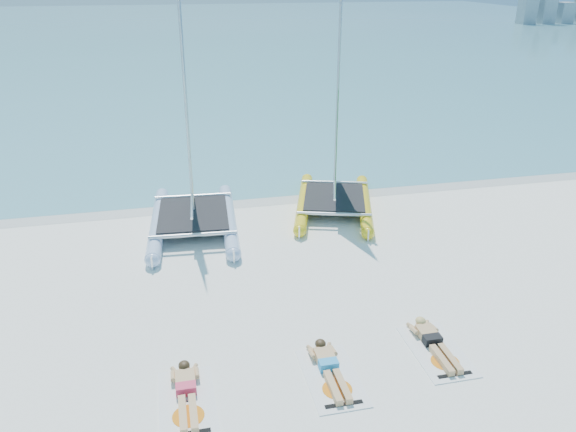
{
  "coord_description": "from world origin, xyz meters",
  "views": [
    {
      "loc": [
        -2.67,
        -11.83,
        7.09
      ],
      "look_at": [
        0.23,
        1.2,
        1.2
      ],
      "focal_mm": 35.0,
      "sensor_mm": 36.0,
      "label": 1
    }
  ],
  "objects_px": {
    "catamaran_yellow": "(336,142)",
    "towel_a": "(187,403)",
    "sunbather_a": "(186,390)",
    "sunbather_b": "(329,366)",
    "towel_c": "(437,351)",
    "sunbather_c": "(433,341)",
    "catamaran_blue": "(189,158)",
    "towel_b": "(332,377)"
  },
  "relations": [
    {
      "from": "towel_b",
      "to": "towel_c",
      "type": "relative_size",
      "value": 1.0
    },
    {
      "from": "towel_a",
      "to": "catamaran_yellow",
      "type": "bearing_deg",
      "value": 57.89
    },
    {
      "from": "towel_a",
      "to": "towel_b",
      "type": "xyz_separation_m",
      "value": [
        2.71,
        0.09,
        0.0
      ]
    },
    {
      "from": "sunbather_c",
      "to": "catamaran_blue",
      "type": "bearing_deg",
      "value": 121.96
    },
    {
      "from": "sunbather_a",
      "to": "towel_b",
      "type": "bearing_deg",
      "value": -2.18
    },
    {
      "from": "sunbather_a",
      "to": "sunbather_c",
      "type": "height_order",
      "value": "same"
    },
    {
      "from": "sunbather_a",
      "to": "sunbather_c",
      "type": "xyz_separation_m",
      "value": [
        5.02,
        0.39,
        0.0
      ]
    },
    {
      "from": "towel_a",
      "to": "sunbather_c",
      "type": "height_order",
      "value": "sunbather_c"
    },
    {
      "from": "catamaran_yellow",
      "to": "towel_a",
      "type": "distance_m",
      "value": 10.15
    },
    {
      "from": "catamaran_yellow",
      "to": "towel_c",
      "type": "bearing_deg",
      "value": -74.7
    },
    {
      "from": "sunbather_a",
      "to": "towel_c",
      "type": "distance_m",
      "value": 5.02
    },
    {
      "from": "catamaran_yellow",
      "to": "towel_a",
      "type": "xyz_separation_m",
      "value": [
        -5.28,
        -8.41,
        -2.09
      ]
    },
    {
      "from": "sunbather_a",
      "to": "sunbather_c",
      "type": "relative_size",
      "value": 1.0
    },
    {
      "from": "catamaran_blue",
      "to": "catamaran_yellow",
      "type": "distance_m",
      "value": 4.72
    },
    {
      "from": "catamaran_yellow",
      "to": "towel_c",
      "type": "height_order",
      "value": "catamaran_yellow"
    },
    {
      "from": "towel_a",
      "to": "sunbather_b",
      "type": "xyz_separation_m",
      "value": [
        2.71,
        0.28,
        0.11
      ]
    },
    {
      "from": "sunbather_a",
      "to": "catamaran_yellow",
      "type": "bearing_deg",
      "value": 57.29
    },
    {
      "from": "catamaran_blue",
      "to": "sunbather_c",
      "type": "xyz_separation_m",
      "value": [
        4.38,
        -7.03,
        -2.01
      ]
    },
    {
      "from": "catamaran_yellow",
      "to": "sunbather_c",
      "type": "distance_m",
      "value": 8.08
    },
    {
      "from": "towel_a",
      "to": "towel_b",
      "type": "relative_size",
      "value": 1.0
    },
    {
      "from": "towel_b",
      "to": "towel_c",
      "type": "distance_m",
      "value": 2.32
    },
    {
      "from": "catamaran_yellow",
      "to": "towel_c",
      "type": "xyz_separation_m",
      "value": [
        -0.26,
        -8.03,
        -2.09
      ]
    },
    {
      "from": "sunbather_a",
      "to": "towel_c",
      "type": "relative_size",
      "value": 0.93
    },
    {
      "from": "towel_a",
      "to": "towel_c",
      "type": "height_order",
      "value": "same"
    },
    {
      "from": "towel_c",
      "to": "catamaran_yellow",
      "type": "bearing_deg",
      "value": 88.14
    },
    {
      "from": "towel_a",
      "to": "sunbather_c",
      "type": "relative_size",
      "value": 1.07
    },
    {
      "from": "sunbather_b",
      "to": "sunbather_c",
      "type": "relative_size",
      "value": 1.0
    },
    {
      "from": "catamaran_blue",
      "to": "sunbather_c",
      "type": "distance_m",
      "value": 8.52
    },
    {
      "from": "sunbather_b",
      "to": "sunbather_a",
      "type": "bearing_deg",
      "value": -178.13
    },
    {
      "from": "towel_b",
      "to": "catamaran_yellow",
      "type": "bearing_deg",
      "value": 72.86
    },
    {
      "from": "sunbather_a",
      "to": "sunbather_b",
      "type": "xyz_separation_m",
      "value": [
        2.71,
        0.09,
        0.0
      ]
    },
    {
      "from": "catamaran_blue",
      "to": "sunbather_c",
      "type": "relative_size",
      "value": 4.13
    },
    {
      "from": "towel_a",
      "to": "towel_b",
      "type": "height_order",
      "value": "same"
    },
    {
      "from": "catamaran_yellow",
      "to": "sunbather_b",
      "type": "height_order",
      "value": "catamaran_yellow"
    },
    {
      "from": "sunbather_a",
      "to": "sunbather_b",
      "type": "height_order",
      "value": "same"
    },
    {
      "from": "catamaran_yellow",
      "to": "towel_b",
      "type": "height_order",
      "value": "catamaran_yellow"
    },
    {
      "from": "catamaran_blue",
      "to": "towel_b",
      "type": "distance_m",
      "value": 8.08
    },
    {
      "from": "towel_a",
      "to": "sunbather_c",
      "type": "distance_m",
      "value": 5.05
    },
    {
      "from": "catamaran_blue",
      "to": "towel_a",
      "type": "bearing_deg",
      "value": -90.78
    },
    {
      "from": "towel_c",
      "to": "sunbather_c",
      "type": "bearing_deg",
      "value": 90.0
    },
    {
      "from": "sunbather_a",
      "to": "sunbather_b",
      "type": "relative_size",
      "value": 1.0
    },
    {
      "from": "catamaran_blue",
      "to": "sunbather_c",
      "type": "height_order",
      "value": "catamaran_blue"
    }
  ]
}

